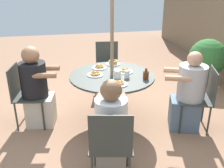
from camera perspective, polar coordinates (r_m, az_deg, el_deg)
name	(u,v)px	position (r m, az deg, el deg)	size (l,w,h in m)	color
ground_plane	(112,122)	(3.80, 0.00, -8.27)	(12.00, 12.00, 0.00)	#8C664C
patio_table	(112,86)	(3.53, 0.00, -0.38)	(1.13, 1.13, 0.72)	#383D38
umbrella_pole	(112,50)	(3.37, 0.00, 7.38)	(0.04, 0.04, 2.13)	#846B4C
patio_chair_north	(202,95)	(3.63, 18.91, -2.35)	(0.53, 0.53, 0.86)	#333833
diner_north	(188,95)	(3.60, 16.22, -2.32)	(0.49, 0.58, 1.08)	slate
patio_chair_east	(107,63)	(4.67, -1.04, 4.56)	(0.47, 0.47, 0.86)	#333833
patio_chair_south	(24,92)	(3.72, -18.55, -1.65)	(0.48, 0.48, 0.86)	#333833
diner_south	(37,90)	(3.67, -16.06, -1.34)	(0.41, 0.53, 1.12)	beige
patio_chair_west	(111,143)	(2.54, -0.22, -12.67)	(0.49, 0.49, 0.86)	#333833
diner_west	(111,132)	(2.67, -0.18, -10.47)	(0.53, 0.40, 1.08)	gray
pancake_plate_a	(125,71)	(3.58, 2.88, 2.84)	(0.21, 0.21, 0.05)	white
pancake_plate_b	(119,84)	(3.17, 1.54, 0.11)	(0.21, 0.21, 0.05)	white
pancake_plate_c	(113,63)	(3.88, 0.22, 4.65)	(0.21, 0.21, 0.08)	white
pancake_plate_d	(95,74)	(3.46, -3.69, 2.13)	(0.21, 0.21, 0.05)	white
pancake_plate_e	(99,67)	(3.73, -2.78, 3.70)	(0.21, 0.21, 0.05)	white
syrup_bottle	(146,75)	(3.35, 7.40, 1.97)	(0.09, 0.07, 0.14)	#602D0F
coffee_cup	(118,74)	(3.36, 1.22, 2.19)	(0.09, 0.09, 0.11)	white
drinking_glass_a	(127,74)	(3.37, 3.28, 2.16)	(0.07, 0.07, 0.10)	silver
potted_shrub	(207,59)	(5.19, 20.07, 5.14)	(0.70, 0.70, 0.87)	brown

